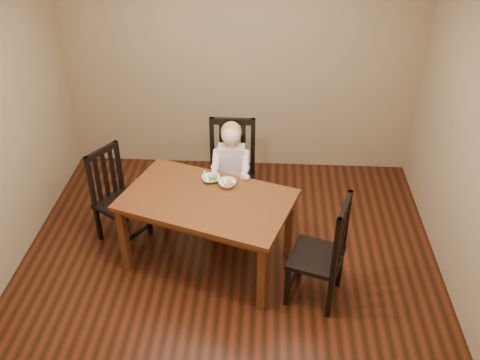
# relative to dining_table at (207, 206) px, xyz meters

# --- Properties ---
(room) EXTENTS (4.01, 4.01, 2.71)m
(room) POSITION_rel_dining_table_xyz_m (0.19, -0.17, 0.70)
(room) COLOR #461B0E
(room) RESTS_ON ground
(dining_table) EXTENTS (1.69, 1.32, 0.74)m
(dining_table) POSITION_rel_dining_table_xyz_m (0.00, 0.00, 0.00)
(dining_table) COLOR #502C12
(dining_table) RESTS_ON room
(chair_child) EXTENTS (0.48, 0.46, 1.11)m
(chair_child) POSITION_rel_dining_table_xyz_m (0.17, 0.71, -0.12)
(chair_child) COLOR black
(chair_child) RESTS_ON room
(chair_left) EXTENTS (0.56, 0.57, 0.97)m
(chair_left) POSITION_rel_dining_table_xyz_m (-0.93, 0.35, -0.19)
(chair_left) COLOR black
(chair_left) RESTS_ON room
(chair_right) EXTENTS (0.55, 0.56, 1.05)m
(chair_right) POSITION_rel_dining_table_xyz_m (1.02, -0.40, -0.15)
(chair_right) COLOR black
(chair_right) RESTS_ON room
(toddler) EXTENTS (0.36, 0.44, 0.61)m
(toddler) POSITION_rel_dining_table_xyz_m (0.17, 0.65, 0.03)
(toddler) COLOR silver
(toddler) RESTS_ON chair_child
(bowl_peas) EXTENTS (0.21, 0.21, 0.04)m
(bowl_peas) POSITION_rel_dining_table_xyz_m (0.01, 0.29, 0.11)
(bowl_peas) COLOR white
(bowl_peas) RESTS_ON dining_table
(bowl_veg) EXTENTS (0.20, 0.20, 0.05)m
(bowl_veg) POSITION_rel_dining_table_xyz_m (0.17, 0.21, 0.11)
(bowl_veg) COLOR white
(bowl_veg) RESTS_ON dining_table
(fork) EXTENTS (0.07, 0.12, 0.05)m
(fork) POSITION_rel_dining_table_xyz_m (-0.03, 0.28, 0.13)
(fork) COLOR silver
(fork) RESTS_ON bowl_peas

